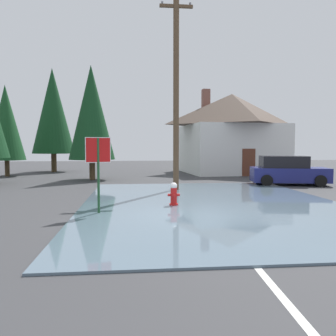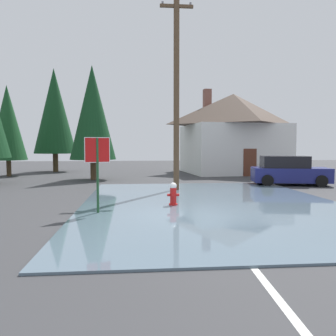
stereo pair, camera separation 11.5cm
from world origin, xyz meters
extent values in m
cube|color=#38383A|center=(0.00, 0.00, -0.05)|extent=(80.00, 80.00, 0.10)
cube|color=slate|center=(1.14, 2.07, 0.03)|extent=(9.69, 13.47, 0.05)
cube|color=silver|center=(0.52, -1.46, 0.00)|extent=(3.48, 0.47, 0.01)
cube|color=silver|center=(0.33, -5.82, 0.00)|extent=(0.38, 3.81, 0.01)
cylinder|color=#1E4C28|center=(-2.95, 0.56, 1.23)|extent=(0.08, 0.08, 2.46)
cube|color=white|center=(-2.95, 0.56, 2.08)|extent=(0.79, 0.25, 0.81)
cube|color=red|center=(-2.95, 0.56, 2.08)|extent=(0.74, 0.25, 0.77)
cylinder|color=red|center=(-0.37, 1.76, 0.05)|extent=(0.32, 0.32, 0.11)
cylinder|color=red|center=(-0.37, 1.76, 0.39)|extent=(0.23, 0.23, 0.58)
sphere|color=white|center=(-0.37, 1.76, 0.75)|extent=(0.25, 0.25, 0.25)
cylinder|color=red|center=(-0.54, 1.76, 0.42)|extent=(0.11, 0.09, 0.09)
cylinder|color=red|center=(-0.21, 1.76, 0.42)|extent=(0.11, 0.09, 0.09)
cylinder|color=red|center=(-0.37, 1.59, 0.42)|extent=(0.11, 0.11, 0.11)
cylinder|color=brown|center=(0.25, 6.15, 4.74)|extent=(0.28, 0.28, 9.48)
cube|color=brown|center=(0.25, 6.15, 8.88)|extent=(1.60, 0.14, 0.14)
cylinder|color=slate|center=(-0.42, 6.15, 9.01)|extent=(0.10, 0.10, 0.12)
cylinder|color=slate|center=(0.92, 6.15, 9.01)|extent=(0.10, 0.10, 0.12)
cube|color=silver|center=(6.19, 16.98, 1.95)|extent=(8.00, 7.36, 3.89)
pyramid|color=brown|center=(6.19, 16.98, 5.16)|extent=(8.64, 7.95, 2.53)
cube|color=brown|center=(4.24, 17.99, 5.79)|extent=(0.66, 0.66, 2.28)
cube|color=#592D1E|center=(6.53, 13.65, 1.00)|extent=(1.00, 0.16, 2.00)
cube|color=navy|center=(6.96, 8.01, 0.58)|extent=(4.42, 2.53, 0.80)
cube|color=black|center=(6.63, 8.07, 1.31)|extent=(2.75, 2.01, 0.66)
cylinder|color=black|center=(8.51, 8.61, 0.32)|extent=(0.67, 0.34, 0.64)
cylinder|color=black|center=(8.18, 6.87, 0.32)|extent=(0.67, 0.34, 0.64)
cylinder|color=black|center=(5.73, 9.15, 0.32)|extent=(0.67, 0.34, 0.64)
cylinder|color=black|center=(5.40, 7.40, 0.32)|extent=(0.67, 0.34, 0.64)
cylinder|color=#4C3823|center=(-10.96, 15.26, 0.59)|extent=(0.33, 0.33, 1.18)
cone|color=#194723|center=(-10.96, 15.26, 3.88)|extent=(2.63, 2.63, 5.40)
cylinder|color=#4C3823|center=(-8.58, 19.36, 0.78)|extent=(0.44, 0.44, 1.57)
cone|color=#143D1E|center=(-8.58, 19.36, 5.14)|extent=(3.49, 3.49, 7.15)
cylinder|color=#4C3823|center=(-4.51, 12.06, 0.66)|extent=(0.37, 0.37, 1.33)
cone|color=#143D1E|center=(-4.51, 12.06, 4.36)|extent=(2.96, 2.96, 6.06)
camera|label=1|loc=(-1.82, -10.53, 2.21)|focal=36.61mm
camera|label=2|loc=(-1.70, -10.55, 2.21)|focal=36.61mm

